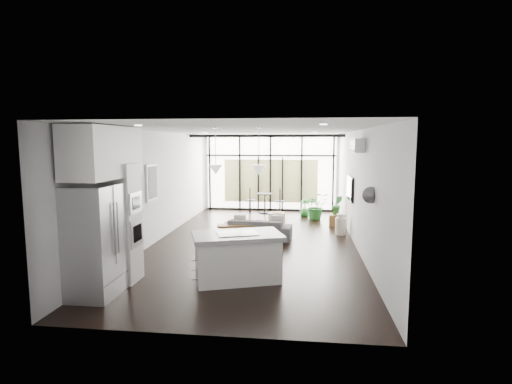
% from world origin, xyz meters
% --- Properties ---
extents(floor, '(5.00, 10.00, 0.00)m').
position_xyz_m(floor, '(0.00, 0.00, 0.00)').
color(floor, black).
rests_on(floor, ground).
extents(ceiling, '(5.00, 10.00, 0.00)m').
position_xyz_m(ceiling, '(0.00, 0.00, 2.80)').
color(ceiling, silver).
rests_on(ceiling, ground).
extents(wall_left, '(0.02, 10.00, 2.80)m').
position_xyz_m(wall_left, '(-2.50, 0.00, 1.40)').
color(wall_left, silver).
rests_on(wall_left, ground).
extents(wall_right, '(0.02, 10.00, 2.80)m').
position_xyz_m(wall_right, '(2.50, 0.00, 1.40)').
color(wall_right, silver).
rests_on(wall_right, ground).
extents(wall_back, '(5.00, 0.02, 2.80)m').
position_xyz_m(wall_back, '(0.00, 5.00, 1.40)').
color(wall_back, silver).
rests_on(wall_back, ground).
extents(wall_front, '(5.00, 0.02, 2.80)m').
position_xyz_m(wall_front, '(0.00, -5.00, 1.40)').
color(wall_front, silver).
rests_on(wall_front, ground).
extents(glazing, '(5.00, 0.20, 2.80)m').
position_xyz_m(glazing, '(0.00, 4.88, 1.40)').
color(glazing, black).
rests_on(glazing, ground).
extents(skylight, '(4.70, 1.90, 0.06)m').
position_xyz_m(skylight, '(0.00, 4.00, 2.77)').
color(skylight, silver).
rests_on(skylight, ceiling).
extents(neighbour_building, '(3.50, 0.02, 1.60)m').
position_xyz_m(neighbour_building, '(0.00, 4.95, 1.10)').
color(neighbour_building, beige).
rests_on(neighbour_building, ground).
extents(island, '(1.81, 1.41, 0.87)m').
position_xyz_m(island, '(0.03, -2.84, 0.44)').
color(island, silver).
rests_on(island, floor).
extents(cooktop, '(0.83, 0.69, 0.01)m').
position_xyz_m(cooktop, '(0.03, -2.84, 0.88)').
color(cooktop, black).
rests_on(cooktop, island).
extents(fridge, '(0.71, 0.89, 1.83)m').
position_xyz_m(fridge, '(-2.16, -3.85, 0.92)').
color(fridge, gray).
rests_on(fridge, floor).
extents(appliance_column, '(0.56, 0.58, 2.15)m').
position_xyz_m(appliance_column, '(-2.04, -3.12, 1.07)').
color(appliance_column, silver).
rests_on(appliance_column, floor).
extents(upper_cabinets, '(0.62, 1.75, 0.86)m').
position_xyz_m(upper_cabinets, '(-2.12, -3.50, 2.35)').
color(upper_cabinets, silver).
rests_on(upper_cabinets, wall_left).
extents(pendant_left, '(0.26, 0.26, 0.18)m').
position_xyz_m(pendant_left, '(-0.40, -2.65, 2.02)').
color(pendant_left, silver).
rests_on(pendant_left, ceiling).
extents(pendant_right, '(0.26, 0.26, 0.18)m').
position_xyz_m(pendant_right, '(0.40, -2.65, 2.02)').
color(pendant_right, silver).
rests_on(pendant_right, ceiling).
extents(sofa, '(1.86, 0.66, 0.71)m').
position_xyz_m(sofa, '(0.01, 0.37, 0.36)').
color(sofa, '#464648').
rests_on(sofa, floor).
extents(console_bench, '(1.35, 0.55, 0.42)m').
position_xyz_m(console_bench, '(-0.31, 0.09, 0.21)').
color(console_bench, brown).
rests_on(console_bench, floor).
extents(pouf, '(0.65, 0.65, 0.42)m').
position_xyz_m(pouf, '(0.43, 2.03, 0.21)').
color(pouf, beige).
rests_on(pouf, floor).
extents(crate, '(0.50, 0.50, 0.33)m').
position_xyz_m(crate, '(2.25, 2.37, 0.17)').
color(crate, brown).
rests_on(crate, floor).
extents(plant_tall, '(1.06, 1.11, 0.69)m').
position_xyz_m(plant_tall, '(1.64, 3.29, 0.35)').
color(plant_tall, '#246828').
rests_on(plant_tall, floor).
extents(plant_med, '(0.65, 0.71, 0.35)m').
position_xyz_m(plant_med, '(1.27, 3.77, 0.17)').
color(plant_med, '#246828').
rests_on(plant_med, floor).
extents(plant_crate, '(0.40, 0.63, 0.26)m').
position_xyz_m(plant_crate, '(2.25, 2.37, 0.47)').
color(plant_crate, '#246828').
rests_on(plant_crate, crate).
extents(milk_can, '(0.31, 0.31, 0.58)m').
position_xyz_m(milk_can, '(2.25, 1.13, 0.29)').
color(milk_can, beige).
rests_on(milk_can, floor).
extents(bistro_set, '(1.69, 0.83, 0.78)m').
position_xyz_m(bistro_set, '(-0.15, 4.27, 0.39)').
color(bistro_set, black).
rests_on(bistro_set, floor).
extents(tv, '(0.05, 1.10, 0.65)m').
position_xyz_m(tv, '(2.46, 1.00, 1.30)').
color(tv, black).
rests_on(tv, wall_right).
extents(ac_unit, '(0.22, 0.90, 0.30)m').
position_xyz_m(ac_unit, '(2.38, -0.80, 2.45)').
color(ac_unit, white).
rests_on(ac_unit, wall_right).
extents(framed_art, '(0.04, 0.70, 0.90)m').
position_xyz_m(framed_art, '(-2.47, -0.50, 1.55)').
color(framed_art, black).
rests_on(framed_art, wall_left).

